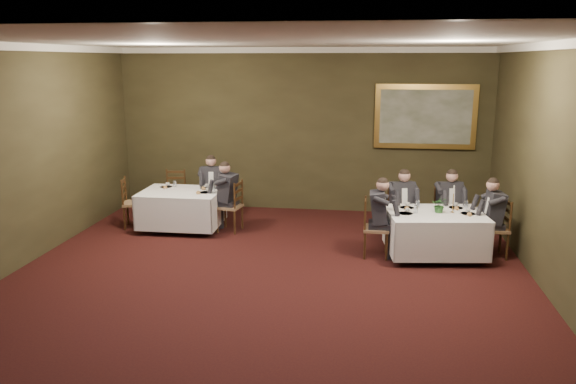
% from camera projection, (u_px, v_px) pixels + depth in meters
% --- Properties ---
extents(ground, '(10.00, 10.00, 0.00)m').
position_uv_depth(ground, '(257.00, 302.00, 7.71)').
color(ground, black).
rests_on(ground, ground).
extents(ceiling, '(8.00, 10.00, 0.10)m').
position_uv_depth(ceiling, '(253.00, 39.00, 6.90)').
color(ceiling, silver).
rests_on(ceiling, back_wall).
extents(back_wall, '(8.00, 0.10, 3.50)m').
position_uv_depth(back_wall, '(301.00, 131.00, 12.12)').
color(back_wall, '#312B18').
rests_on(back_wall, ground).
extents(crown_molding, '(8.00, 10.00, 0.12)m').
position_uv_depth(crown_molding, '(254.00, 44.00, 6.91)').
color(crown_molding, white).
rests_on(crown_molding, back_wall).
extents(table_main, '(1.73, 1.40, 0.67)m').
position_uv_depth(table_main, '(435.00, 231.00, 9.41)').
color(table_main, '#321E0E').
rests_on(table_main, ground).
extents(table_second, '(1.55, 1.19, 0.67)m').
position_uv_depth(table_second, '(182.00, 207.00, 10.94)').
color(table_second, '#321E0E').
rests_on(table_second, ground).
extents(chair_main_backleft, '(0.54, 0.52, 1.00)m').
position_uv_depth(chair_main_backleft, '(400.00, 226.00, 10.24)').
color(chair_main_backleft, olive).
rests_on(chair_main_backleft, ground).
extents(diner_main_backleft, '(0.51, 0.57, 1.35)m').
position_uv_depth(diner_main_backleft, '(401.00, 214.00, 10.17)').
color(diner_main_backleft, black).
rests_on(diner_main_backleft, chair_main_backleft).
extents(chair_main_backright, '(0.52, 0.51, 1.00)m').
position_uv_depth(chair_main_backright, '(447.00, 226.00, 10.23)').
color(chair_main_backright, olive).
rests_on(chair_main_backright, ground).
extents(diner_main_backright, '(0.50, 0.56, 1.35)m').
position_uv_depth(diner_main_backright, '(448.00, 214.00, 10.16)').
color(diner_main_backright, black).
rests_on(diner_main_backright, chair_main_backright).
extents(chair_main_endleft, '(0.42, 0.44, 1.00)m').
position_uv_depth(chair_main_endleft, '(375.00, 240.00, 9.46)').
color(chair_main_endleft, olive).
rests_on(chair_main_endleft, ground).
extents(diner_main_endleft, '(0.48, 0.42, 1.35)m').
position_uv_depth(diner_main_endleft, '(376.00, 227.00, 9.40)').
color(diner_main_endleft, black).
rests_on(diner_main_endleft, chair_main_endleft).
extents(chair_main_endright, '(0.46, 0.47, 1.00)m').
position_uv_depth(chair_main_endright, '(494.00, 240.00, 9.43)').
color(chair_main_endright, olive).
rests_on(chair_main_endright, ground).
extents(diner_main_endright, '(0.51, 0.44, 1.35)m').
position_uv_depth(diner_main_endright, '(494.00, 227.00, 9.38)').
color(diner_main_endright, black).
rests_on(diner_main_endright, chair_main_endright).
extents(chair_sec_backleft, '(0.48, 0.46, 1.00)m').
position_uv_depth(chair_sec_backleft, '(175.00, 204.00, 11.79)').
color(chair_sec_backleft, olive).
rests_on(chair_sec_backleft, ground).
extents(chair_sec_backright, '(0.50, 0.48, 1.00)m').
position_uv_depth(chair_sec_backright, '(213.00, 205.00, 11.69)').
color(chair_sec_backright, olive).
rests_on(chair_sec_backright, ground).
extents(diner_sec_backright, '(0.47, 0.53, 1.35)m').
position_uv_depth(diner_sec_backright, '(212.00, 195.00, 11.62)').
color(diner_sec_backright, black).
rests_on(diner_sec_backright, chair_sec_backright).
extents(chair_sec_endright, '(0.49, 0.50, 1.00)m').
position_uv_depth(chair_sec_endright, '(230.00, 217.00, 10.85)').
color(chair_sec_endright, olive).
rests_on(chair_sec_endright, ground).
extents(diner_sec_endright, '(0.54, 0.47, 1.35)m').
position_uv_depth(diner_sec_endright, '(230.00, 205.00, 10.80)').
color(diner_sec_endright, black).
rests_on(diner_sec_endright, chair_sec_endright).
extents(chair_sec_endleft, '(0.52, 0.53, 1.00)m').
position_uv_depth(chair_sec_endleft, '(135.00, 213.00, 11.10)').
color(chair_sec_endleft, olive).
rests_on(chair_sec_endleft, ground).
extents(centerpiece, '(0.29, 0.26, 0.28)m').
position_uv_depth(centerpiece, '(440.00, 204.00, 9.32)').
color(centerpiece, '#2D5926').
rests_on(centerpiece, table_main).
extents(candlestick, '(0.07, 0.07, 0.47)m').
position_uv_depth(candlestick, '(453.00, 202.00, 9.32)').
color(candlestick, '#AB7834').
rests_on(candlestick, table_main).
extents(place_setting_table_main, '(0.33, 0.31, 0.14)m').
position_uv_depth(place_setting_table_main, '(410.00, 205.00, 9.67)').
color(place_setting_table_main, white).
rests_on(place_setting_table_main, table_main).
extents(place_setting_table_second, '(0.33, 0.31, 0.14)m').
position_uv_depth(place_setting_table_second, '(169.00, 185.00, 11.24)').
color(place_setting_table_second, white).
rests_on(place_setting_table_second, table_second).
extents(painting, '(2.08, 0.09, 1.33)m').
position_uv_depth(painting, '(425.00, 117.00, 11.62)').
color(painting, '#BF8B46').
rests_on(painting, back_wall).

